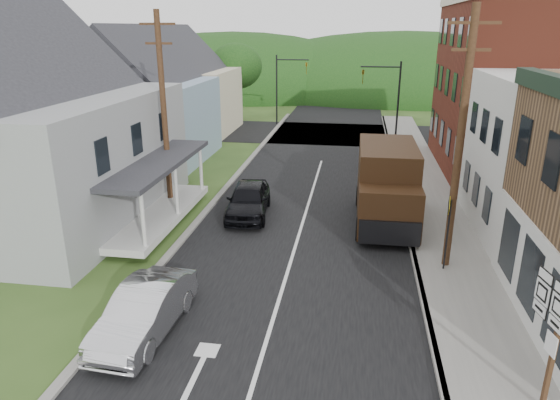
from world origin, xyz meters
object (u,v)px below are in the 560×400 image
at_px(dark_sedan, 248,200).
at_px(warning_sign, 448,223).
at_px(silver_sedan, 145,311).
at_px(route_sign_cluster, 556,329).
at_px(delivery_van, 387,186).

xyz_separation_m(dark_sedan, warning_sign, (8.04, -4.48, 1.14)).
height_order(silver_sedan, route_sign_cluster, route_sign_cluster).
distance_m(silver_sedan, route_sign_cluster, 10.29).
bearing_deg(route_sign_cluster, delivery_van, 93.67).
bearing_deg(delivery_van, silver_sedan, -126.46).
height_order(dark_sedan, delivery_van, delivery_van).
distance_m(dark_sedan, warning_sign, 9.28).
relative_size(silver_sedan, dark_sedan, 0.96).
relative_size(dark_sedan, warning_sign, 1.63).
bearing_deg(delivery_van, warning_sign, -68.27).
xyz_separation_m(silver_sedan, dark_sedan, (0.86, 9.66, 0.05)).
bearing_deg(route_sign_cluster, silver_sedan, 159.93).
bearing_deg(dark_sedan, delivery_van, -4.70).
height_order(silver_sedan, warning_sign, warning_sign).
bearing_deg(silver_sedan, warning_sign, 33.52).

